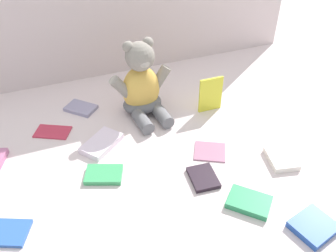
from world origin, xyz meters
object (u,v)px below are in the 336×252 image
Objects in this scene: book_case_8 at (81,108)px; book_case_10 at (211,94)px; book_case_6 at (102,143)px; book_case_3 at (53,131)px; book_case_11 at (203,178)px; book_case_1 at (281,158)px; book_case_12 at (313,226)px; teddy_bear at (142,87)px; book_case_7 at (210,151)px; book_case_9 at (7,233)px; book_case_0 at (249,202)px; book_case_5 at (104,174)px.

book_case_8 is 0.48m from book_case_10.
book_case_10 is (0.41, 0.05, 0.06)m from book_case_6.
book_case_11 is (0.38, -0.38, 0.00)m from book_case_3.
book_case_1 is at bearing -74.19° from book_case_10.
book_case_11 is 0.93× the size of book_case_12.
teddy_bear reaches higher than book_case_7.
teddy_bear reaches higher than book_case_10.
book_case_9 is at bearing -175.61° from book_case_11.
book_case_9 is at bearing 55.87° from book_case_12.
book_case_9 is at bearing 15.25° from book_case_8.
book_case_11 is (-0.07, 0.13, -0.00)m from book_case_0.
book_case_10 reaches higher than book_case_0.
teddy_bear is at bearing -16.64° from book_case_5.
book_case_8 is at bearing -110.08° from book_case_7.
book_case_10 is (0.10, 0.21, 0.06)m from book_case_7.
book_case_9 is at bearing 132.74° from book_case_5.
book_case_10 reaches higher than book_case_12.
book_case_1 reaches higher than book_case_7.
book_case_3 is 0.29m from book_case_5.
book_case_1 is 0.80m from book_case_9.
book_case_0 is 0.98× the size of book_case_3.
book_case_0 is 0.50m from book_case_6.
book_case_8 is (-0.00, 0.36, -0.00)m from book_case_5.
teddy_bear is at bearing 161.86° from book_case_10.
book_case_12 reaches higher than book_case_5.
teddy_bear is 2.59× the size of book_case_8.
teddy_bear is at bearing -28.37° from book_case_9.
teddy_bear is 0.54m from book_case_0.
book_case_0 reaches higher than book_case_9.
book_case_11 is 0.32m from book_case_12.
book_case_9 is at bearing -156.08° from book_case_10.
book_case_10 reaches higher than book_case_1.
book_case_1 is 0.97× the size of book_case_8.
book_case_8 is (-0.21, 0.09, -0.10)m from teddy_bear.
book_case_0 is 0.70m from book_case_8.
book_case_10 is at bearing 58.45° from book_case_6.
teddy_bear reaches higher than book_case_1.
book_case_7 is at bearing 24.69° from book_case_6.
book_case_0 is at bearing -104.53° from book_case_5.
book_case_8 is 1.04× the size of book_case_12.
book_case_3 is 0.87× the size of book_case_10.
book_case_10 is at bearing 65.91° from book_case_11.
book_case_6 is at bearing -94.88° from book_case_0.
book_case_12 is (0.72, -0.26, 0.00)m from book_case_9.
book_case_6 reaches higher than book_case_9.
book_case_3 is 0.54m from book_case_11.
book_case_10 reaches higher than book_case_7.
book_case_3 is (-0.33, -0.01, -0.10)m from teddy_bear.
book_case_8 is 0.80× the size of book_case_10.
book_case_10 reaches higher than book_case_5.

